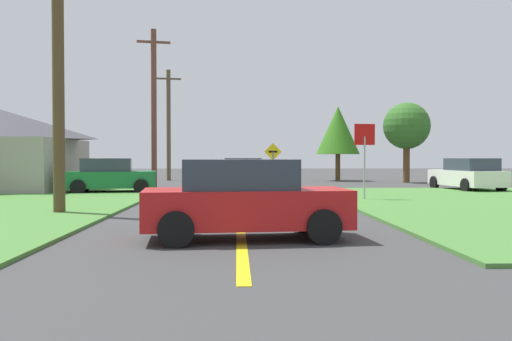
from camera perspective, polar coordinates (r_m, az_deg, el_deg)
name	(u,v)px	position (r m, az deg, el deg)	size (l,w,h in m)	color
ground_plane	(239,199)	(21.96, -1.80, -2.96)	(120.00, 120.00, 0.00)	#3C3C3C
lane_stripe_center	(240,222)	(14.00, -1.66, -5.41)	(0.20, 14.00, 0.01)	yellow
stop_sign	(365,146)	(21.14, 11.33, 2.52)	(0.80, 0.11, 2.94)	#9EA0A8
car_approaching_junction	(240,172)	(32.56, -1.67, -0.14)	(3.96, 1.96, 1.62)	orange
car_on_crossroad	(467,175)	(29.01, 21.32, -0.40)	(2.48, 4.70, 1.62)	white
car_behind_on_main_road	(244,200)	(10.97, -1.27, -3.10)	(4.24, 2.24, 1.62)	red
parked_car_near_building	(110,176)	(26.10, -15.05, -0.55)	(4.27, 2.59, 1.62)	#196B33
utility_pole_near	(58,54)	(16.98, -20.06, 11.44)	(1.79, 0.42, 9.11)	#503D25
utility_pole_mid	(154,107)	(30.13, -10.67, 6.60)	(1.79, 0.44, 8.60)	brown
utility_pole_far	(169,124)	(39.80, -9.16, 4.88)	(1.80, 0.41, 7.97)	brown
direction_sign	(273,161)	(28.32, 1.79, 1.05)	(0.90, 0.11, 2.41)	slate
oak_tree_left	(338,130)	(39.17, 8.60, 4.18)	(3.09, 3.09, 5.31)	brown
pine_tree_center	(407,126)	(37.19, 15.54, 4.48)	(3.07, 3.07, 5.28)	brown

